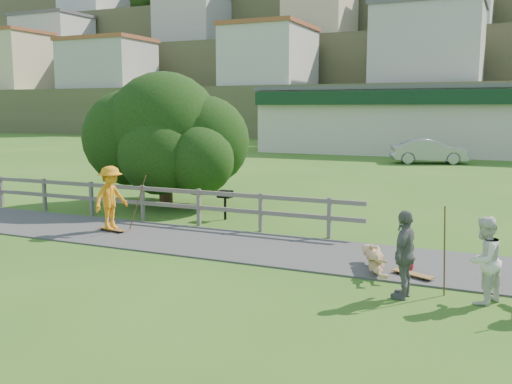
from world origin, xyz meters
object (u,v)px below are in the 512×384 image
(car_silver, at_px, (429,151))
(spectator_a, at_px, (484,260))
(spectator_b, at_px, (405,254))
(tree, at_px, (165,159))
(bbq, at_px, (225,205))
(skater_fallen, at_px, (375,259))
(skater_rider, at_px, (111,201))

(car_silver, bearing_deg, spectator_a, 170.32)
(spectator_b, relative_size, tree, 0.25)
(spectator_b, xyz_separation_m, car_silver, (-3.08, 26.78, -0.05))
(tree, xyz_separation_m, bbq, (3.24, -1.63, -1.21))
(skater_fallen, height_order, car_silver, car_silver)
(skater_fallen, distance_m, bbq, 6.76)
(spectator_a, distance_m, tree, 12.81)
(skater_fallen, relative_size, spectator_b, 1.01)
(spectator_a, bearing_deg, bbq, -95.69)
(skater_fallen, xyz_separation_m, spectator_a, (2.16, -1.11, 0.48))
(spectator_a, relative_size, spectator_b, 0.96)
(tree, bearing_deg, skater_fallen, -31.91)
(car_silver, height_order, tree, tree)
(skater_rider, height_order, skater_fallen, skater_rider)
(skater_rider, xyz_separation_m, car_silver, (5.35, 24.49, -0.12))
(spectator_a, xyz_separation_m, bbq, (-7.71, 4.96, -0.33))
(spectator_a, distance_m, car_silver, 26.86)
(spectator_b, height_order, car_silver, spectator_b)
(bbq, bearing_deg, skater_rider, -122.60)
(spectator_a, distance_m, bbq, 9.18)
(spectator_b, height_order, bbq, spectator_b)
(car_silver, relative_size, tree, 0.71)
(skater_rider, bearing_deg, tree, 22.01)
(skater_fallen, relative_size, spectator_a, 1.05)
(skater_rider, height_order, spectator_b, skater_rider)
(skater_rider, relative_size, spectator_b, 1.08)
(car_silver, bearing_deg, bbq, 152.14)
(spectator_b, height_order, tree, tree)
(spectator_b, xyz_separation_m, bbq, (-6.38, 5.25, -0.36))
(car_silver, bearing_deg, spectator_b, 167.43)
(spectator_b, bearing_deg, skater_rider, -99.46)
(skater_fallen, distance_m, car_silver, 25.49)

